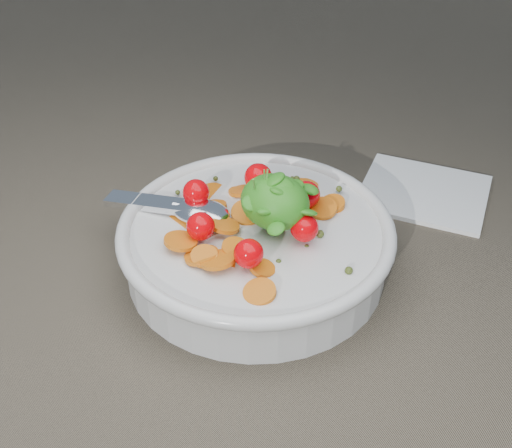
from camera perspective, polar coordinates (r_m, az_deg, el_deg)
The scene contains 3 objects.
ground at distance 0.66m, azimuth 1.46°, elevation -3.84°, with size 6.00×6.00×0.00m, color #6C614D.
bowl at distance 0.64m, azimuth 0.01°, elevation -1.59°, with size 0.30×0.27×0.12m.
napkin at distance 0.79m, azimuth 14.69°, elevation 2.75°, with size 0.14×0.13×0.01m, color white.
Camera 1 is at (0.29, -0.41, 0.43)m, focal length 45.00 mm.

